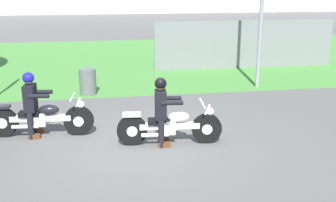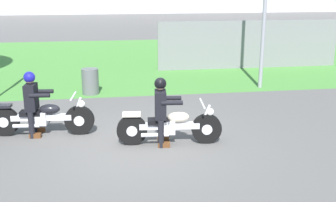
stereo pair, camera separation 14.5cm
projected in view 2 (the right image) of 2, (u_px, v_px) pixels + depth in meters
The scene contains 8 objects.
ground at pixel (137, 148), 8.23m from camera, with size 120.00×120.00×0.00m, color #565451.
grass_verge at pixel (120, 59), 17.62m from camera, with size 60.00×12.00×0.01m, color #478438.
motorcycle_lead at pixel (170, 126), 8.36m from camera, with size 2.13×0.66×0.86m.
rider_lead at pixel (161, 106), 8.23m from camera, with size 0.57×0.49×1.39m.
motorcycle_follow at pixel (42, 118), 8.85m from camera, with size 2.23×0.66×0.87m.
rider_follow at pixel (32, 99), 8.72m from camera, with size 0.57×0.49×1.40m.
trash_can at pixel (90, 81), 12.10m from camera, with size 0.49×0.49×0.76m, color #595E5B.
fence_segment at pixel (250, 45), 15.66m from camera, with size 7.00×0.06×1.80m, color slate.
Camera 2 is at (-0.52, -7.65, 3.18)m, focal length 44.24 mm.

